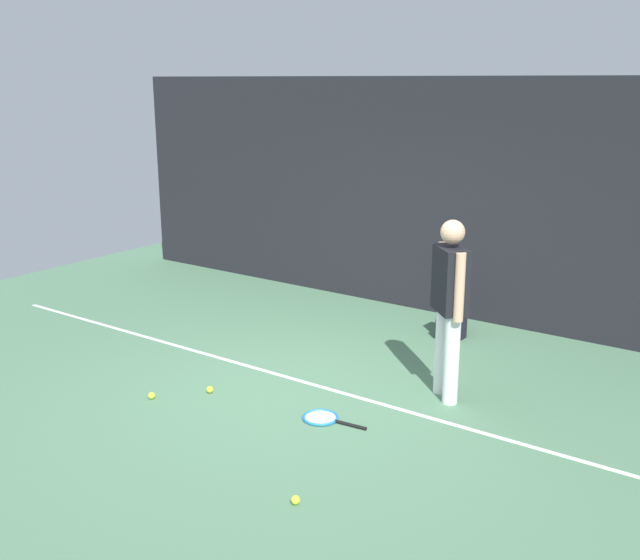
{
  "coord_description": "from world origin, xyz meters",
  "views": [
    {
      "loc": [
        4.0,
        -5.27,
        2.9
      ],
      "look_at": [
        0.0,
        0.4,
        1.0
      ],
      "focal_mm": 41.26,
      "sensor_mm": 36.0,
      "label": 1
    }
  ],
  "objects_px": {
    "tennis_ball_by_fence": "(296,500)",
    "water_bottle": "(448,319)",
    "tennis_player": "(449,299)",
    "tennis_ball_mid_court": "(210,390)",
    "backpack": "(451,320)",
    "tennis_ball_near_player": "(152,396)",
    "tennis_racket": "(323,418)"
  },
  "relations": [
    {
      "from": "tennis_ball_near_player",
      "to": "water_bottle",
      "type": "xyz_separation_m",
      "value": [
        1.39,
        3.43,
        0.09
      ]
    },
    {
      "from": "tennis_player",
      "to": "tennis_ball_by_fence",
      "type": "height_order",
      "value": "tennis_player"
    },
    {
      "from": "tennis_ball_near_player",
      "to": "tennis_ball_by_fence",
      "type": "bearing_deg",
      "value": -16.33
    },
    {
      "from": "tennis_player",
      "to": "tennis_ball_by_fence",
      "type": "distance_m",
      "value": 2.44
    },
    {
      "from": "tennis_racket",
      "to": "water_bottle",
      "type": "xyz_separation_m",
      "value": [
        -0.18,
        2.86,
        0.11
      ]
    },
    {
      "from": "tennis_racket",
      "to": "tennis_ball_by_fence",
      "type": "xyz_separation_m",
      "value": [
        0.61,
        -1.21,
        0.02
      ]
    },
    {
      "from": "tennis_player",
      "to": "tennis_racket",
      "type": "xyz_separation_m",
      "value": [
        -0.67,
        -1.05,
        -0.95
      ]
    },
    {
      "from": "tennis_ball_by_fence",
      "to": "tennis_ball_mid_court",
      "type": "xyz_separation_m",
      "value": [
        -1.82,
        1.05,
        0.0
      ]
    },
    {
      "from": "tennis_ball_by_fence",
      "to": "tennis_ball_mid_court",
      "type": "bearing_deg",
      "value": 149.94
    },
    {
      "from": "tennis_player",
      "to": "tennis_racket",
      "type": "relative_size",
      "value": 2.71
    },
    {
      "from": "tennis_player",
      "to": "tennis_ball_by_fence",
      "type": "relative_size",
      "value": 25.76
    },
    {
      "from": "tennis_ball_mid_court",
      "to": "water_bottle",
      "type": "height_order",
      "value": "water_bottle"
    },
    {
      "from": "backpack",
      "to": "tennis_ball_by_fence",
      "type": "height_order",
      "value": "backpack"
    },
    {
      "from": "tennis_player",
      "to": "tennis_racket",
      "type": "distance_m",
      "value": 1.57
    },
    {
      "from": "backpack",
      "to": "tennis_ball_near_player",
      "type": "xyz_separation_m",
      "value": [
        -1.55,
        -3.17,
        -0.18
      ]
    },
    {
      "from": "tennis_ball_near_player",
      "to": "tennis_ball_by_fence",
      "type": "relative_size",
      "value": 1.0
    },
    {
      "from": "tennis_ball_by_fence",
      "to": "water_bottle",
      "type": "relative_size",
      "value": 0.27
    },
    {
      "from": "tennis_player",
      "to": "tennis_ball_by_fence",
      "type": "xyz_separation_m",
      "value": [
        -0.06,
        -2.26,
        -0.93
      ]
    },
    {
      "from": "tennis_ball_near_player",
      "to": "water_bottle",
      "type": "relative_size",
      "value": 0.27
    },
    {
      "from": "water_bottle",
      "to": "backpack",
      "type": "bearing_deg",
      "value": -57.96
    },
    {
      "from": "tennis_player",
      "to": "water_bottle",
      "type": "bearing_deg",
      "value": 158.69
    },
    {
      "from": "tennis_player",
      "to": "tennis_ball_mid_court",
      "type": "xyz_separation_m",
      "value": [
        -1.88,
        -1.2,
        -0.93
      ]
    },
    {
      "from": "backpack",
      "to": "water_bottle",
      "type": "distance_m",
      "value": 0.32
    },
    {
      "from": "tennis_player",
      "to": "water_bottle",
      "type": "height_order",
      "value": "tennis_player"
    },
    {
      "from": "tennis_player",
      "to": "water_bottle",
      "type": "xyz_separation_m",
      "value": [
        -0.85,
        1.81,
        -0.84
      ]
    },
    {
      "from": "tennis_racket",
      "to": "tennis_ball_mid_court",
      "type": "bearing_deg",
      "value": 1.63
    },
    {
      "from": "tennis_player",
      "to": "water_bottle",
      "type": "relative_size",
      "value": 6.93
    },
    {
      "from": "backpack",
      "to": "tennis_ball_mid_court",
      "type": "distance_m",
      "value": 3.01
    },
    {
      "from": "tennis_player",
      "to": "tennis_ball_near_player",
      "type": "distance_m",
      "value": 2.91
    },
    {
      "from": "tennis_ball_mid_court",
      "to": "water_bottle",
      "type": "relative_size",
      "value": 0.27
    },
    {
      "from": "tennis_player",
      "to": "backpack",
      "type": "distance_m",
      "value": 1.85
    },
    {
      "from": "water_bottle",
      "to": "tennis_player",
      "type": "bearing_deg",
      "value": -64.94
    }
  ]
}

